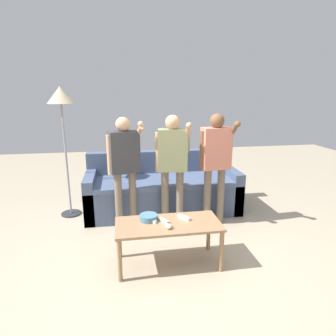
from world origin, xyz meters
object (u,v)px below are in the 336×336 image
at_px(floor_lamp, 61,104).
at_px(game_remote_wand_far, 163,220).
at_px(couch, 162,190).
at_px(snack_bowl, 149,217).
at_px(game_remote_wand_near, 149,221).
at_px(game_remote_nunchuk, 168,226).
at_px(player_right, 216,157).
at_px(player_left, 124,160).
at_px(player_center, 173,159).
at_px(game_remote_wand_spare, 184,217).
at_px(coffee_table, 168,229).

bearing_deg(floor_lamp, game_remote_wand_far, -51.29).
bearing_deg(couch, snack_bowl, -104.14).
relative_size(couch, game_remote_wand_near, 14.24).
distance_m(snack_bowl, game_remote_nunchuk, 0.27).
bearing_deg(player_right, floor_lamp, 162.05).
xyz_separation_m(couch, game_remote_wand_near, (-0.34, -1.38, 0.17)).
height_order(couch, game_remote_wand_near, couch).
distance_m(couch, player_left, 0.97).
bearing_deg(couch, game_remote_wand_far, -98.05).
height_order(game_remote_nunchuk, floor_lamp, floor_lamp).
relative_size(player_left, player_right, 0.98).
distance_m(snack_bowl, player_right, 1.27).
bearing_deg(snack_bowl, player_right, 38.00).
bearing_deg(game_remote_wand_far, player_center, 73.20).
height_order(player_left, game_remote_wand_spare, player_left).
xyz_separation_m(snack_bowl, player_left, (-0.21, 0.82, 0.42)).
xyz_separation_m(coffee_table, snack_bowl, (-0.19, 0.10, 0.09)).
height_order(snack_bowl, game_remote_wand_spare, snack_bowl).
xyz_separation_m(couch, player_right, (0.60, -0.60, 0.62)).
bearing_deg(couch, game_remote_nunchuk, -96.13).
bearing_deg(player_right, game_remote_nunchuk, -129.10).
xyz_separation_m(coffee_table, game_remote_wand_spare, (0.18, 0.08, 0.08)).
bearing_deg(floor_lamp, couch, -1.19).
xyz_separation_m(couch, game_remote_wand_far, (-0.20, -1.40, 0.17)).
distance_m(player_left, player_center, 0.60).
bearing_deg(player_center, snack_bowl, -117.05).
xyz_separation_m(floor_lamp, game_remote_wand_far, (1.14, -1.42, -1.09)).
bearing_deg(floor_lamp, player_right, -17.95).
xyz_separation_m(coffee_table, player_left, (-0.40, 0.92, 0.51)).
distance_m(player_right, game_remote_wand_near, 1.30).
bearing_deg(game_remote_wand_spare, game_remote_nunchuk, -135.93).
relative_size(floor_lamp, player_left, 1.25).
xyz_separation_m(coffee_table, game_remote_wand_far, (-0.05, 0.04, 0.08)).
relative_size(coffee_table, game_remote_wand_spare, 7.66).
relative_size(game_remote_wand_near, game_remote_wand_spare, 1.13).
xyz_separation_m(couch, player_left, (-0.55, -0.52, 0.60)).
bearing_deg(snack_bowl, game_remote_nunchuk, -51.38).
xyz_separation_m(snack_bowl, game_remote_nunchuk, (0.17, -0.21, -0.01)).
bearing_deg(game_remote_wand_near, player_center, 64.21).
distance_m(game_remote_nunchuk, game_remote_wand_far, 0.16).
relative_size(player_left, game_remote_wand_near, 9.31).
bearing_deg(game_remote_wand_far, couch, 81.95).
distance_m(player_left, player_right, 1.16).
relative_size(floor_lamp, player_right, 1.22).
relative_size(floor_lamp, player_center, 1.23).
xyz_separation_m(couch, game_remote_nunchuk, (-0.17, -1.55, 0.18)).
relative_size(player_center, game_remote_wand_far, 10.28).
relative_size(couch, snack_bowl, 11.86).
bearing_deg(player_center, floor_lamp, 156.17).
relative_size(floor_lamp, game_remote_wand_far, 12.66).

